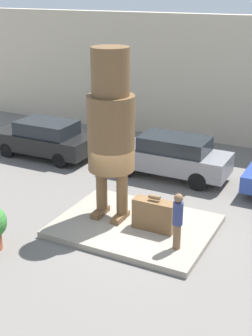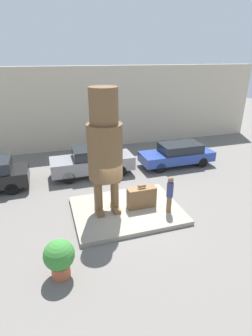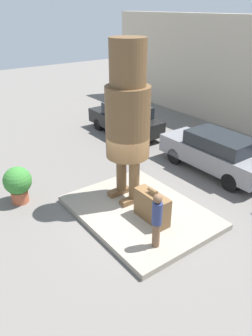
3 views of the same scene
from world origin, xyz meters
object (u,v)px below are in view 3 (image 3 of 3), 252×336
Objects in this scene: statue_figure at (128,112)px; planter_pot at (18,183)px; parked_car_grey at (215,152)px; giant_suitcase at (152,207)px; parked_car_black at (125,119)px; tourist at (157,219)px.

planter_pot is (-2.28, -3.08, -2.54)m from statue_figure.
giant_suitcase is at bearing 106.14° from parked_car_grey.
parked_car_grey is (5.79, 0.33, 0.04)m from parked_car_black.
statue_figure reaches higher than parked_car_grey.
giant_suitcase is 0.27× the size of parked_car_grey.
statue_figure is 3.07m from giant_suitcase.
tourist is 0.37× the size of parked_car_black.
parked_car_black is (-7.10, 4.21, 0.19)m from giant_suitcase.
giant_suitcase is at bearing 36.76° from planter_pot.
statue_figure reaches higher than tourist.
tourist reaches higher than parked_car_black.
tourist is 5.32m from planter_pot.
parked_car_grey reaches higher than planter_pot.
statue_figure reaches higher than giant_suitcase.
parked_car_black is 0.94× the size of parked_car_grey.
planter_pot is at bearing 71.15° from parked_car_grey.
tourist is 9.50m from parked_car_black.
statue_figure is 4.11× the size of giant_suitcase.
statue_figure is 1.18× the size of parked_car_black.
parked_car_black reaches higher than giant_suitcase.
parked_car_black is 3.33× the size of planter_pot.
planter_pot is at bearing 114.74° from parked_car_black.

